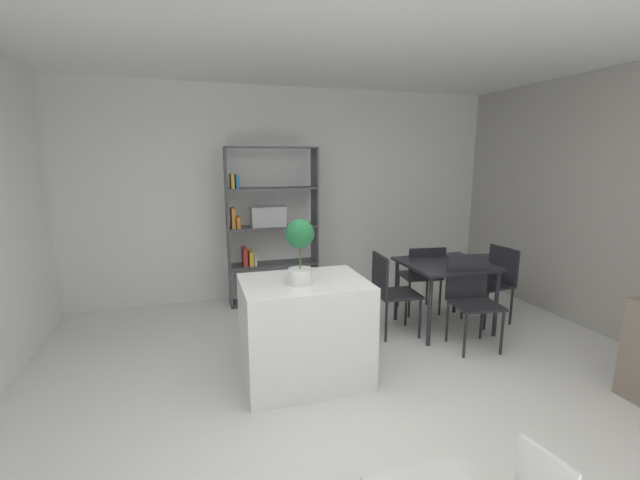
{
  "coord_description": "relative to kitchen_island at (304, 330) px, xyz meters",
  "views": [
    {
      "loc": [
        -0.96,
        -2.71,
        1.91
      ],
      "look_at": [
        0.2,
        1.15,
        1.11
      ],
      "focal_mm": 23.27,
      "sensor_mm": 36.0,
      "label": 1
    }
  ],
  "objects": [
    {
      "name": "ground_plane",
      "position": [
        0.12,
        -0.55,
        -0.45
      ],
      "size": [
        9.09,
        9.09,
        0.0
      ],
      "primitive_type": "plane",
      "color": "silver"
    },
    {
      "name": "ceiling_slab",
      "position": [
        0.12,
        -0.55,
        2.42
      ],
      "size": [
        6.61,
        5.93,
        0.06
      ],
      "color": "white",
      "rests_on": "ground_plane"
    },
    {
      "name": "back_partition",
      "position": [
        0.12,
        2.39,
        0.97
      ],
      "size": [
        6.61,
        0.06,
        2.84
      ],
      "primitive_type": "cube",
      "color": "white",
      "rests_on": "ground_plane"
    },
    {
      "name": "kitchen_island",
      "position": [
        0.0,
        0.0,
        0.0
      ],
      "size": [
        1.05,
        0.78,
        0.9
      ],
      "primitive_type": "cube",
      "color": "white",
      "rests_on": "ground_plane"
    },
    {
      "name": "potted_plant_on_island",
      "position": [
        -0.05,
        -0.08,
        0.77
      ],
      "size": [
        0.24,
        0.24,
        0.54
      ],
      "color": "white",
      "rests_on": "kitchen_island"
    },
    {
      "name": "open_bookshelf",
      "position": [
        0.03,
        2.06,
        0.58
      ],
      "size": [
        1.17,
        0.32,
        2.05
      ],
      "color": "#4C4C51",
      "rests_on": "ground_plane"
    },
    {
      "name": "dining_table",
      "position": [
        1.8,
        0.63,
        0.23
      ],
      "size": [
        0.93,
        0.86,
        0.77
      ],
      "color": "#232328",
      "rests_on": "ground_plane"
    },
    {
      "name": "dining_chair_far",
      "position": [
        1.79,
        1.09,
        0.08
      ],
      "size": [
        0.51,
        0.49,
        0.86
      ],
      "rotation": [
        0.0,
        0.0,
        3.02
      ],
      "color": "#232328",
      "rests_on": "ground_plane"
    },
    {
      "name": "dining_chair_near",
      "position": [
        1.81,
        0.18,
        0.11
      ],
      "size": [
        0.5,
        0.49,
        0.93
      ],
      "rotation": [
        0.0,
        0.0,
        -0.13
      ],
      "color": "#232328",
      "rests_on": "ground_plane"
    },
    {
      "name": "dining_chair_island_side",
      "position": [
        1.11,
        0.64,
        0.09
      ],
      "size": [
        0.47,
        0.44,
        0.91
      ],
      "rotation": [
        0.0,
        0.0,
        1.51
      ],
      "color": "#232328",
      "rests_on": "ground_plane"
    },
    {
      "name": "dining_chair_window_side",
      "position": [
        2.48,
        0.64,
        0.08
      ],
      "size": [
        0.5,
        0.47,
        0.89
      ],
      "rotation": [
        0.0,
        0.0,
        -1.46
      ],
      "color": "#232328",
      "rests_on": "ground_plane"
    }
  ]
}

